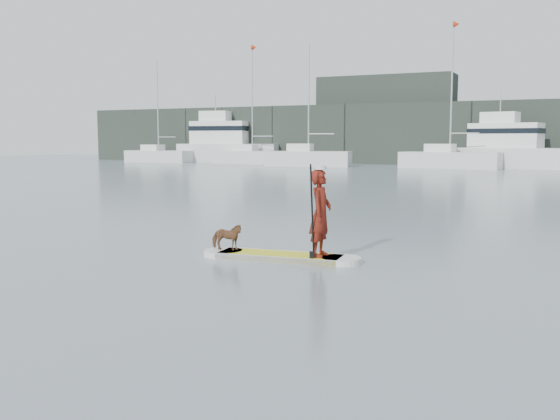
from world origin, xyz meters
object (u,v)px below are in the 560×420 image
at_px(sailboat_b, 252,156).
at_px(motor_yacht_b, 226,143).
at_px(paddler, 321,213).
at_px(sailboat_c, 308,157).
at_px(paddleboard, 280,256).
at_px(sailboat_d, 449,158).
at_px(motor_yacht_a, 512,147).
at_px(dog, 227,237).
at_px(sailboat_a, 158,155).

height_order(sailboat_b, motor_yacht_b, sailboat_b).
relative_size(paddler, motor_yacht_b, 0.15).
height_order(sailboat_b, sailboat_c, sailboat_b).
xyz_separation_m(paddleboard, sailboat_c, (-16.86, 41.89, 0.76)).
xyz_separation_m(sailboat_d, motor_yacht_a, (4.81, 2.62, 0.90)).
height_order(dog, sailboat_b, sailboat_b).
relative_size(sailboat_c, motor_yacht_a, 1.01).
xyz_separation_m(paddler, motor_yacht_a, (-0.38, 45.64, 0.81)).
relative_size(sailboat_a, sailboat_c, 0.98).
relative_size(paddler, sailboat_d, 0.14).
height_order(sailboat_c, motor_yacht_a, sailboat_c).
distance_m(dog, sailboat_a, 56.44).
height_order(paddleboard, motor_yacht_b, motor_yacht_b).
bearing_deg(paddleboard, motor_yacht_a, 83.35).
bearing_deg(sailboat_d, sailboat_c, -169.64).
bearing_deg(sailboat_a, paddleboard, -52.65).
distance_m(sailboat_b, sailboat_c, 8.41).
bearing_deg(sailboat_a, paddler, -51.94).
bearing_deg(sailboat_b, paddler, -64.16).
relative_size(dog, motor_yacht_a, 0.06).
bearing_deg(paddler, sailboat_c, 19.57).
relative_size(sailboat_d, motor_yacht_b, 1.06).
relative_size(paddler, sailboat_b, 0.14).
xyz_separation_m(dog, motor_yacht_b, (-27.95, 48.22, 1.65)).
distance_m(paddler, motor_yacht_b, 56.59).
bearing_deg(paddler, paddleboard, 92.71).
bearing_deg(sailboat_d, sailboat_a, -177.96).
xyz_separation_m(sailboat_a, motor_yacht_a, (36.02, 1.12, 1.02)).
bearing_deg(sailboat_c, dog, -79.03).
relative_size(dog, sailboat_d, 0.05).
relative_size(sailboat_b, motor_yacht_b, 1.03).
xyz_separation_m(sailboat_a, sailboat_d, (31.21, -1.50, 0.12)).
height_order(dog, sailboat_a, sailboat_a).
distance_m(dog, motor_yacht_a, 45.90).
bearing_deg(paddleboard, sailboat_b, 112.26).
bearing_deg(sailboat_b, paddleboard, -65.02).
height_order(paddler, motor_yacht_b, motor_yacht_b).
relative_size(paddleboard, paddler, 1.94).
height_order(sailboat_d, motor_yacht_a, sailboat_d).
distance_m(dog, sailboat_c, 44.86).
bearing_deg(dog, sailboat_c, 5.52).
height_order(paddleboard, sailboat_a, sailboat_a).
bearing_deg(sailboat_c, motor_yacht_a, 2.97).
distance_m(paddler, sailboat_d, 43.33).
height_order(paddleboard, dog, dog).
bearing_deg(sailboat_a, dog, -53.65).
distance_m(paddler, sailboat_c, 45.39).
distance_m(paddleboard, sailboat_a, 57.06).
bearing_deg(sailboat_a, sailboat_d, -3.97).
bearing_deg(paddleboard, dog, -180.00).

